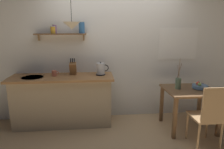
{
  "coord_description": "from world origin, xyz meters",
  "views": [
    {
      "loc": [
        -0.43,
        -3.3,
        1.79
      ],
      "look_at": [
        -0.1,
        0.25,
        0.95
      ],
      "focal_mm": 32.67,
      "sensor_mm": 36.0,
      "label": 1
    }
  ],
  "objects_px": {
    "twig_vase": "(178,83)",
    "pendant_lamp": "(72,26)",
    "coffee_mug_by_sink": "(54,73)",
    "dining_table": "(190,96)",
    "fruit_bowl": "(200,86)",
    "electric_kettle": "(101,69)",
    "knife_block": "(73,68)",
    "dining_chair_near": "(208,115)"
  },
  "relations": [
    {
      "from": "knife_block",
      "to": "coffee_mug_by_sink",
      "type": "xyz_separation_m",
      "value": [
        -0.32,
        -0.07,
        -0.07
      ]
    },
    {
      "from": "fruit_bowl",
      "to": "dining_table",
      "type": "bearing_deg",
      "value": -177.97
    },
    {
      "from": "knife_block",
      "to": "coffee_mug_by_sink",
      "type": "distance_m",
      "value": 0.34
    },
    {
      "from": "twig_vase",
      "to": "pendant_lamp",
      "type": "xyz_separation_m",
      "value": [
        -1.8,
        0.2,
        0.97
      ]
    },
    {
      "from": "coffee_mug_by_sink",
      "to": "twig_vase",
      "type": "bearing_deg",
      "value": -9.18
    },
    {
      "from": "coffee_mug_by_sink",
      "to": "dining_chair_near",
      "type": "bearing_deg",
      "value": -23.42
    },
    {
      "from": "dining_chair_near",
      "to": "fruit_bowl",
      "type": "distance_m",
      "value": 0.7
    },
    {
      "from": "fruit_bowl",
      "to": "coffee_mug_by_sink",
      "type": "bearing_deg",
      "value": 171.18
    },
    {
      "from": "knife_block",
      "to": "pendant_lamp",
      "type": "height_order",
      "value": "pendant_lamp"
    },
    {
      "from": "fruit_bowl",
      "to": "electric_kettle",
      "type": "distance_m",
      "value": 1.77
    },
    {
      "from": "electric_kettle",
      "to": "coffee_mug_by_sink",
      "type": "distance_m",
      "value": 0.83
    },
    {
      "from": "dining_table",
      "to": "knife_block",
      "type": "xyz_separation_m",
      "value": [
        -2.04,
        0.47,
        0.44
      ]
    },
    {
      "from": "dining_table",
      "to": "fruit_bowl",
      "type": "bearing_deg",
      "value": 2.03
    },
    {
      "from": "fruit_bowl",
      "to": "electric_kettle",
      "type": "bearing_deg",
      "value": 166.63
    },
    {
      "from": "knife_block",
      "to": "coffee_mug_by_sink",
      "type": "relative_size",
      "value": 2.43
    },
    {
      "from": "dining_chair_near",
      "to": "dining_table",
      "type": "bearing_deg",
      "value": 89.4
    },
    {
      "from": "dining_table",
      "to": "dining_chair_near",
      "type": "height_order",
      "value": "dining_chair_near"
    },
    {
      "from": "dining_table",
      "to": "fruit_bowl",
      "type": "height_order",
      "value": "fruit_bowl"
    },
    {
      "from": "coffee_mug_by_sink",
      "to": "dining_table",
      "type": "bearing_deg",
      "value": -9.59
    },
    {
      "from": "dining_table",
      "to": "dining_chair_near",
      "type": "bearing_deg",
      "value": -90.6
    },
    {
      "from": "knife_block",
      "to": "dining_chair_near",
      "type": "bearing_deg",
      "value": -28.29
    },
    {
      "from": "dining_chair_near",
      "to": "fruit_bowl",
      "type": "bearing_deg",
      "value": 74.36
    },
    {
      "from": "fruit_bowl",
      "to": "electric_kettle",
      "type": "height_order",
      "value": "electric_kettle"
    },
    {
      "from": "electric_kettle",
      "to": "dining_table",
      "type": "bearing_deg",
      "value": -15.0
    },
    {
      "from": "twig_vase",
      "to": "coffee_mug_by_sink",
      "type": "xyz_separation_m",
      "value": [
        -2.16,
        0.35,
        0.14
      ]
    },
    {
      "from": "dining_table",
      "to": "dining_chair_near",
      "type": "xyz_separation_m",
      "value": [
        -0.01,
        -0.62,
        -0.07
      ]
    },
    {
      "from": "pendant_lamp",
      "to": "electric_kettle",
      "type": "bearing_deg",
      "value": 18.59
    },
    {
      "from": "knife_block",
      "to": "pendant_lamp",
      "type": "relative_size",
      "value": 0.5
    },
    {
      "from": "dining_table",
      "to": "pendant_lamp",
      "type": "relative_size",
      "value": 1.39
    },
    {
      "from": "dining_chair_near",
      "to": "pendant_lamp",
      "type": "relative_size",
      "value": 1.59
    },
    {
      "from": "fruit_bowl",
      "to": "electric_kettle",
      "type": "relative_size",
      "value": 1.0
    },
    {
      "from": "twig_vase",
      "to": "coffee_mug_by_sink",
      "type": "relative_size",
      "value": 4.17
    },
    {
      "from": "pendant_lamp",
      "to": "knife_block",
      "type": "bearing_deg",
      "value": 98.91
    },
    {
      "from": "twig_vase",
      "to": "electric_kettle",
      "type": "height_order",
      "value": "twig_vase"
    },
    {
      "from": "dining_table",
      "to": "electric_kettle",
      "type": "relative_size",
      "value": 3.27
    },
    {
      "from": "dining_chair_near",
      "to": "fruit_bowl",
      "type": "xyz_separation_m",
      "value": [
        0.18,
        0.63,
        0.24
      ]
    },
    {
      "from": "dining_table",
      "to": "knife_block",
      "type": "bearing_deg",
      "value": 166.97
    },
    {
      "from": "dining_table",
      "to": "fruit_bowl",
      "type": "distance_m",
      "value": 0.24
    },
    {
      "from": "dining_chair_near",
      "to": "twig_vase",
      "type": "distance_m",
      "value": 0.76
    },
    {
      "from": "dining_table",
      "to": "coffee_mug_by_sink",
      "type": "height_order",
      "value": "coffee_mug_by_sink"
    },
    {
      "from": "dining_chair_near",
      "to": "knife_block",
      "type": "relative_size",
      "value": 3.2
    },
    {
      "from": "twig_vase",
      "to": "pendant_lamp",
      "type": "relative_size",
      "value": 0.86
    }
  ]
}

